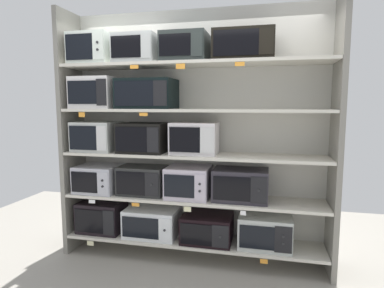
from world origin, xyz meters
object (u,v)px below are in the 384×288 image
object	(u,v)px
microwave_4	(99,178)
microwave_13	(94,50)
microwave_1	(152,222)
microwave_10	(194,138)
microwave_15	(185,48)
microwave_5	(143,180)
microwave_8	(97,136)
microwave_16	(244,46)
microwave_14	(138,50)
microwave_9	(144,138)
microwave_12	(147,94)
microwave_0	(102,216)
microwave_7	(240,185)
microwave_6	(189,182)
microwave_3	(265,231)
microwave_11	(96,93)
microwave_2	(207,228)

from	to	relation	value
microwave_4	microwave_13	size ratio (longest dim) A/B	1.02
microwave_1	microwave_10	size ratio (longest dim) A/B	1.20
microwave_10	microwave_15	world-z (taller)	microwave_15
microwave_5	microwave_8	xyz separation A→B (m)	(-0.52, 0.00, 0.47)
microwave_16	microwave_14	bearing A→B (deg)	179.98
microwave_9	microwave_16	size ratio (longest dim) A/B	0.85
microwave_1	microwave_14	world-z (taller)	microwave_14
microwave_9	microwave_10	xyz separation A→B (m)	(0.55, 0.00, 0.01)
microwave_12	microwave_15	distance (m)	0.61
microwave_15	microwave_0	bearing A→B (deg)	-179.99
microwave_7	microwave_6	bearing A→B (deg)	179.99
microwave_6	microwave_8	bearing A→B (deg)	-179.98
microwave_4	microwave_7	size ratio (longest dim) A/B	0.83
microwave_4	microwave_8	world-z (taller)	microwave_8
microwave_13	microwave_16	xyz separation A→B (m)	(1.57, -0.00, -0.02)
microwave_8	microwave_13	world-z (taller)	microwave_13
microwave_5	microwave_12	bearing A→B (deg)	-0.04
microwave_3	microwave_11	xyz separation A→B (m)	(-1.81, 0.00, 1.38)
microwave_10	microwave_14	distance (m)	1.08
microwave_4	microwave_5	xyz separation A→B (m)	(0.52, -0.00, 0.01)
microwave_3	microwave_4	size ratio (longest dim) A/B	1.15
microwave_5	microwave_11	distance (m)	1.06
microwave_14	microwave_15	bearing A→B (deg)	0.01
microwave_10	microwave_3	bearing A→B (deg)	0.01
microwave_0	microwave_6	size ratio (longest dim) A/B	1.10
microwave_10	microwave_6	bearing A→B (deg)	179.82
microwave_1	microwave_11	world-z (taller)	microwave_11
microwave_6	microwave_13	distance (m)	1.72
microwave_8	microwave_15	world-z (taller)	microwave_15
microwave_1	microwave_3	bearing A→B (deg)	0.00
microwave_0	microwave_5	size ratio (longest dim) A/B	0.99
microwave_10	microwave_14	xyz separation A→B (m)	(-0.59, 0.00, 0.90)
microwave_6	microwave_11	size ratio (longest dim) A/B	0.97
microwave_16	microwave_0	bearing A→B (deg)	179.99
microwave_1	microwave_12	distance (m)	1.38
microwave_8	microwave_15	xyz separation A→B (m)	(1.00, 0.00, 0.90)
microwave_14	microwave_8	bearing A→B (deg)	-179.97
microwave_14	microwave_6	bearing A→B (deg)	0.01
microwave_3	microwave_9	size ratio (longest dim) A/B	1.07
microwave_0	microwave_2	size ratio (longest dim) A/B	0.95
microwave_3	microwave_4	bearing A→B (deg)	-179.99
microwave_16	microwave_7	bearing A→B (deg)	176.63
microwave_0	microwave_11	xyz separation A→B (m)	(-0.01, 0.00, 1.38)
microwave_3	microwave_15	xyz separation A→B (m)	(-0.82, 0.00, 1.82)
microwave_1	microwave_12	world-z (taller)	microwave_12
microwave_8	microwave_1	bearing A→B (deg)	0.02
microwave_0	microwave_7	size ratio (longest dim) A/B	0.90
microwave_1	microwave_5	xyz separation A→B (m)	(-0.10, -0.00, 0.46)
microwave_13	microwave_0	bearing A→B (deg)	0.43
microwave_5	microwave_13	size ratio (longest dim) A/B	1.12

